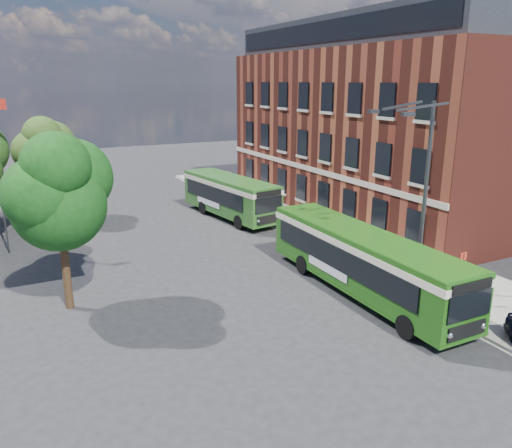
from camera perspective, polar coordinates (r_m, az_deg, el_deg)
ground at (r=24.27m, az=5.54°, el=-7.96°), size 120.00×120.00×0.00m
pavement at (r=34.16m, az=8.35°, el=-0.75°), size 6.00×48.00×0.15m
kerb_line at (r=32.58m, az=3.94°, el=-1.57°), size 0.12×48.00×0.01m
brick_office at (r=40.30m, az=13.78°, el=11.50°), size 12.10×26.00×14.20m
street_lamp at (r=24.22m, az=18.17°, el=3.20°), size 2.96×2.38×9.00m
bus_stop_sign at (r=24.26m, az=22.42°, el=-5.33°), size 0.35×0.08×2.52m
bus_front at (r=24.13m, az=12.08°, el=-3.71°), size 2.70×12.59×3.02m
bus_rear at (r=36.96m, az=-2.99°, el=3.50°), size 3.93×9.98×3.02m
pedestrian_a at (r=24.00m, az=20.10°, el=-6.64°), size 0.71×0.58×1.68m
pedestrian_b at (r=26.56m, az=19.97°, el=-4.53°), size 0.90×0.77×1.60m
tree_left at (r=22.62m, az=-21.61°, el=3.56°), size 4.71×4.48×7.95m
tree_right at (r=39.03m, az=-23.09°, el=7.80°), size 4.46×4.24×7.53m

